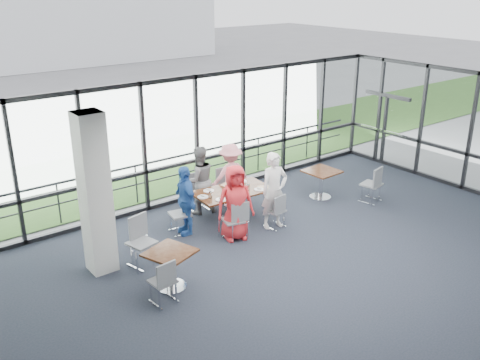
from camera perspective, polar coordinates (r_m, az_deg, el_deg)
floor at (r=10.82m, az=10.50°, el=-9.79°), size 12.00×10.00×0.02m
ceiling at (r=9.61m, az=11.76°, el=6.92°), size 12.00×10.00×0.04m
wall_left at (r=7.26m, az=-23.40°, el=-13.09°), size 0.10×10.00×3.20m
curtain_wall_back at (r=13.70m, az=-4.65°, el=4.52°), size 12.00×0.10×3.20m
exit_door at (r=16.96m, az=15.14°, el=5.15°), size 0.12×1.60×2.10m
structural_column at (r=10.45m, az=-15.20°, el=-1.49°), size 0.50×0.50×3.20m
apron at (r=18.39m, az=-13.08°, el=3.07°), size 80.00×70.00×0.02m
grass_strip at (r=16.67m, az=-10.15°, el=1.53°), size 80.00×5.00×0.01m
hangar_main at (r=39.72m, az=-22.17°, el=15.94°), size 24.00×10.00×6.00m
guard_rail at (r=14.52m, az=-5.82°, el=0.88°), size 12.00×0.06×0.06m
main_table at (r=12.59m, az=-0.83°, el=-1.67°), size 1.89×1.14×0.75m
side_table_left at (r=9.98m, az=-7.46°, el=-8.24°), size 1.00×1.00×0.75m
side_table_right at (r=14.01m, az=8.69°, el=0.51°), size 0.84×0.84×0.75m
diner_near_left at (r=11.61m, az=-0.53°, el=-2.43°), size 0.96×0.77×1.70m
diner_near_right at (r=12.15m, az=3.66°, el=-1.14°), size 0.73×0.59×1.79m
diner_far_left at (r=12.92m, az=-4.40°, el=-0.01°), size 0.91×0.67×1.70m
diner_far_right at (r=13.29m, az=-1.03°, el=0.50°), size 1.11×0.67×1.63m
diner_end at (r=11.93m, az=-5.87°, el=-2.14°), size 0.65×1.01×1.60m
chair_main_nl at (r=11.76m, az=-0.72°, el=-4.32°), size 0.53×0.53×0.88m
chair_main_nr at (r=12.33m, az=3.76°, el=-3.29°), size 0.44×0.44×0.81m
chair_main_fl at (r=13.20m, az=-4.45°, el=-1.41°), size 0.46×0.46×0.90m
chair_main_fr at (r=13.64m, az=-1.36°, el=-0.66°), size 0.44×0.44×0.87m
chair_main_end at (r=12.09m, az=-6.40°, el=-3.62°), size 0.52×0.52×0.91m
chair_spare_la at (r=9.68m, az=-8.25°, el=-10.63°), size 0.45×0.45×0.85m
chair_spare_lb at (r=10.87m, az=-10.45°, el=-6.62°), size 0.58×0.58×0.99m
chair_spare_r at (r=14.05m, az=13.85°, el=-0.45°), size 0.56×0.56×0.95m
plate_nl at (r=12.01m, az=-1.99°, el=-2.10°), size 0.27×0.27×0.01m
plate_nr at (r=12.57m, az=2.08°, el=-1.01°), size 0.24×0.24×0.01m
plate_fl at (r=12.51m, az=-3.36°, el=-1.15°), size 0.26×0.26×0.01m
plate_fr at (r=13.08m, az=0.11°, el=-0.11°), size 0.28×0.28×0.01m
plate_end at (r=12.18m, az=-3.98°, el=-1.81°), size 0.25×0.25×0.01m
tumbler_a at (r=12.19m, az=-1.16°, el=-1.45°), size 0.06×0.06×0.13m
tumbler_b at (r=12.53m, az=0.87°, el=-0.78°), size 0.07×0.07×0.14m
tumbler_c at (r=12.72m, az=-1.07°, el=-0.43°), size 0.07×0.07×0.14m
tumbler_d at (r=12.10m, az=-3.16°, el=-1.60°), size 0.07×0.07×0.15m
menu_a at (r=12.17m, az=-0.63°, el=-1.80°), size 0.32×0.27×0.00m
menu_b at (r=12.74m, az=2.61°, el=-0.74°), size 0.36×0.32×0.00m
menu_c at (r=12.90m, az=-1.42°, el=-0.45°), size 0.35×0.29×0.00m
condiment_caddy at (r=12.55m, az=-0.71°, el=-0.98°), size 0.10×0.07×0.04m
ketchup_bottle at (r=12.54m, az=-0.93°, el=-0.66°), size 0.06×0.06×0.18m
green_bottle at (r=12.61m, az=-0.66°, el=-0.48°), size 0.05×0.05×0.20m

